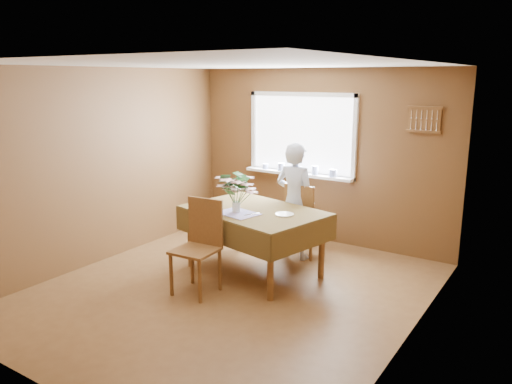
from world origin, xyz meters
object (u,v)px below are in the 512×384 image
Objects in this scene: seated_woman at (295,201)px; chair_near at (200,242)px; dining_table at (254,217)px; chair_far at (303,217)px; flower_bouquet at (236,189)px.

chair_near is at bearing 79.45° from seated_woman.
chair_far is (0.24, 0.82, -0.16)m from dining_table.
dining_table is at bearing 80.83° from seated_woman.
chair_near is at bearing 75.51° from chair_far.
flower_bouquet is (-0.34, -1.04, 0.54)m from chair_far.
dining_table is at bearing 75.02° from chair_far.
dining_table is 0.87m from chair_far.
seated_woman reaches higher than flower_bouquet.
chair_far is at bearing 70.57° from chair_near.
chair_near is 0.68× the size of seated_woman.
seated_woman is (-0.07, -0.08, 0.23)m from chair_far.
chair_far is at bearing -129.45° from seated_woman.
flower_bouquet is at bearing 77.51° from seated_woman.
chair_far is 2.02× the size of flower_bouquet.
chair_near is 2.11× the size of flower_bouquet.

